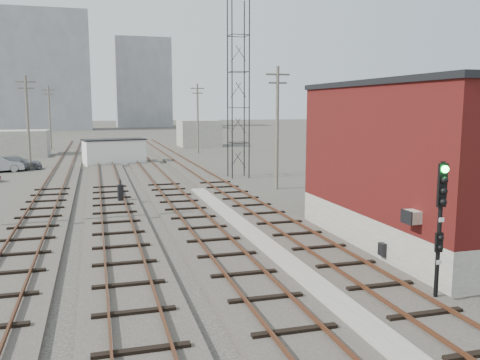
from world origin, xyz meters
name	(u,v)px	position (x,y,z in m)	size (l,w,h in m)	color
ground	(147,153)	(0.00, 60.00, 0.00)	(320.00, 320.00, 0.00)	#282621
track_right	(196,171)	(2.50, 39.00, 0.11)	(3.20, 90.00, 0.39)	#332D28
track_mid_right	(153,173)	(-1.50, 39.00, 0.11)	(3.20, 90.00, 0.39)	#332D28
track_mid_left	(107,175)	(-5.50, 39.00, 0.11)	(3.20, 90.00, 0.39)	#332D28
track_left	(60,176)	(-9.50, 39.00, 0.11)	(3.20, 90.00, 0.39)	#332D28
platform_curb	(258,240)	(0.50, 14.00, 0.13)	(0.90, 28.00, 0.26)	gray
brick_building	(423,163)	(7.50, 12.00, 3.63)	(6.54, 12.20, 7.22)	gray
lattice_tower	(238,90)	(5.50, 35.00, 7.50)	(1.60, 1.60, 15.00)	black
utility_pole_left_b	(28,120)	(-12.50, 45.00, 4.80)	(1.80, 0.24, 9.00)	#595147
utility_pole_left_c	(50,116)	(-12.50, 70.00, 4.80)	(1.80, 0.24, 9.00)	#595147
utility_pole_right_a	(277,124)	(6.50, 28.00, 4.80)	(1.80, 0.24, 9.00)	#595147
utility_pole_right_b	(198,117)	(6.50, 58.00, 4.80)	(1.80, 0.24, 9.00)	#595147
apartment_left	(46,72)	(-18.00, 135.00, 15.00)	(22.00, 14.00, 30.00)	gray
apartment_right	(143,83)	(8.00, 150.00, 13.00)	(16.00, 12.00, 26.00)	gray
shed_left	(14,144)	(-16.00, 60.00, 1.60)	(8.00, 5.00, 3.20)	gray
shed_right	(199,133)	(9.00, 70.00, 2.00)	(6.00, 6.00, 4.00)	gray
signal_mast	(440,219)	(3.70, 5.72, 2.68)	(0.40, 0.42, 4.47)	gray
switch_stand	(120,193)	(-4.99, 25.35, 0.67)	(0.38, 0.38, 1.43)	black
site_trailer	(114,152)	(-4.50, 48.13, 1.36)	(6.83, 4.01, 2.70)	white
car_grey	(15,163)	(-13.94, 45.57, 0.71)	(1.99, 4.90, 1.42)	gray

